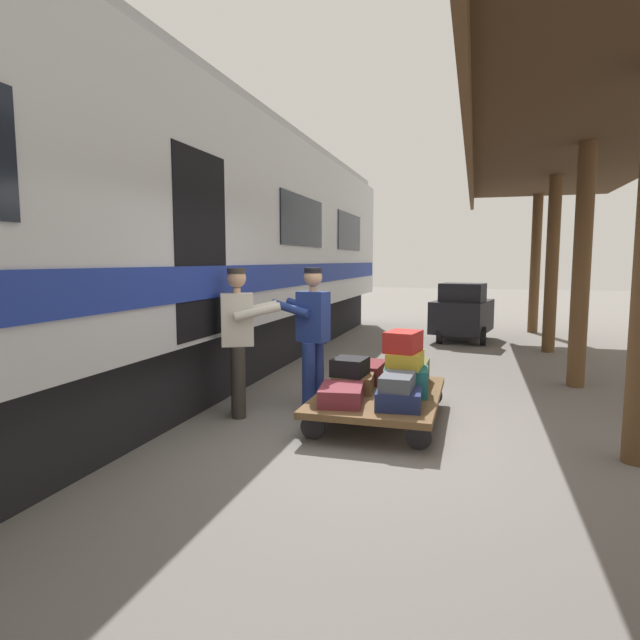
# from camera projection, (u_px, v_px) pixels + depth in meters

# --- Properties ---
(ground_plane) EXTENTS (60.00, 60.00, 0.00)m
(ground_plane) POSITION_uv_depth(u_px,v_px,m) (383.00, 438.00, 5.33)
(ground_plane) COLOR slate
(train_car) EXTENTS (3.02, 19.84, 4.00)m
(train_car) POSITION_uv_depth(u_px,v_px,m) (85.00, 237.00, 6.08)
(train_car) COLOR #B7BABF
(train_car) RESTS_ON ground_plane
(luggage_cart) EXTENTS (1.32, 2.01, 0.32)m
(luggage_cart) POSITION_uv_depth(u_px,v_px,m) (379.00, 396.00, 5.90)
(luggage_cart) COLOR brown
(luggage_cart) RESTS_ON ground_plane
(suitcase_maroon_trunk) EXTENTS (0.50, 0.65, 0.22)m
(suitcase_maroon_trunk) POSITION_uv_depth(u_px,v_px,m) (363.00, 371.00, 6.50)
(suitcase_maroon_trunk) COLOR maroon
(suitcase_maroon_trunk) RESTS_ON luggage_cart
(suitcase_burgundy_valise) EXTENTS (0.51, 0.63, 0.18)m
(suitcase_burgundy_valise) POSITION_uv_depth(u_px,v_px,m) (341.00, 395.00, 5.44)
(suitcase_burgundy_valise) COLOR maroon
(suitcase_burgundy_valise) RESTS_ON luggage_cart
(suitcase_brown_leather) EXTENTS (0.49, 0.51, 0.18)m
(suitcase_brown_leather) POSITION_uv_depth(u_px,v_px,m) (353.00, 383.00, 5.97)
(suitcase_brown_leather) COLOR brown
(suitcase_brown_leather) RESTS_ON luggage_cart
(suitcase_navy_fabric) EXTENTS (0.47, 0.51, 0.18)m
(suitcase_navy_fabric) POSITION_uv_depth(u_px,v_px,m) (399.00, 399.00, 5.28)
(suitcase_navy_fabric) COLOR navy
(suitcase_navy_fabric) RESTS_ON luggage_cart
(suitcase_olive_duffel) EXTENTS (0.38, 0.61, 0.27)m
(suitcase_olive_duffel) POSITION_uv_depth(u_px,v_px,m) (412.00, 372.00, 6.33)
(suitcase_olive_duffel) COLOR brown
(suitcase_olive_duffel) RESTS_ON luggage_cart
(suitcase_teal_softside) EXTENTS (0.52, 0.49, 0.30)m
(suitcase_teal_softside) POSITION_uv_depth(u_px,v_px,m) (406.00, 381.00, 5.80)
(suitcase_teal_softside) COLOR #1E666B
(suitcase_teal_softside) RESTS_ON luggage_cart
(suitcase_black_hardshell) EXTENTS (0.39, 0.43, 0.20)m
(suitcase_black_hardshell) POSITION_uv_depth(u_px,v_px,m) (350.00, 367.00, 5.93)
(suitcase_black_hardshell) COLOR black
(suitcase_black_hardshell) RESTS_ON suitcase_brown_leather
(suitcase_yellow_case) EXTENTS (0.37, 0.50, 0.17)m
(suitcase_yellow_case) POSITION_uv_depth(u_px,v_px,m) (405.00, 360.00, 5.79)
(suitcase_yellow_case) COLOR gold
(suitcase_yellow_case) RESTS_ON suitcase_teal_softside
(suitcase_red_plastic) EXTENTS (0.40, 0.50, 0.23)m
(suitcase_red_plastic) POSITION_uv_depth(u_px,v_px,m) (403.00, 341.00, 5.79)
(suitcase_red_plastic) COLOR #AD231E
(suitcase_red_plastic) RESTS_ON suitcase_yellow_case
(suitcase_slate_roller) EXTENTS (0.32, 0.49, 0.15)m
(suitcase_slate_roller) POSITION_uv_depth(u_px,v_px,m) (397.00, 382.00, 5.29)
(suitcase_slate_roller) COLOR #4C515B
(suitcase_slate_roller) RESTS_ON suitcase_navy_fabric
(porter_in_overalls) EXTENTS (0.73, 0.54, 1.70)m
(porter_in_overalls) POSITION_uv_depth(u_px,v_px,m) (312.00, 333.00, 6.34)
(porter_in_overalls) COLOR navy
(porter_in_overalls) RESTS_ON ground_plane
(porter_by_door) EXTENTS (0.74, 0.62, 1.70)m
(porter_by_door) POSITION_uv_depth(u_px,v_px,m) (239.00, 336.00, 6.03)
(porter_by_door) COLOR #332D28
(porter_by_door) RESTS_ON ground_plane
(baggage_tug) EXTENTS (1.41, 1.88, 1.30)m
(baggage_tug) POSITION_uv_depth(u_px,v_px,m) (462.00, 313.00, 11.76)
(baggage_tug) COLOR black
(baggage_tug) RESTS_ON ground_plane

